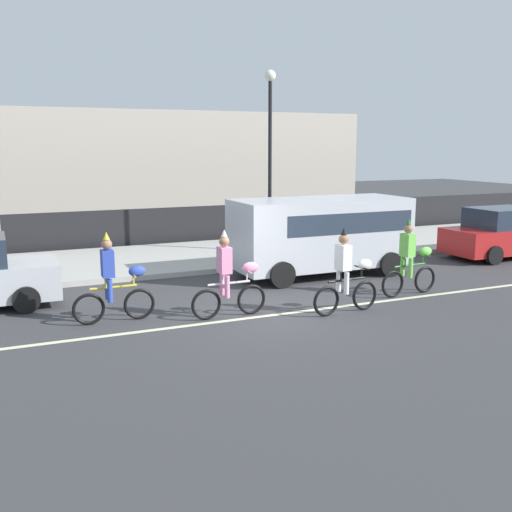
{
  "coord_description": "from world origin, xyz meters",
  "views": [
    {
      "loc": [
        -5.34,
        -11.88,
        3.67
      ],
      "look_at": [
        0.45,
        1.2,
        1.0
      ],
      "focal_mm": 42.0,
      "sensor_mm": 36.0,
      "label": 1
    }
  ],
  "objects_px": {
    "parade_cyclist_cobalt": "(114,283)",
    "parade_cyclist_pink": "(230,279)",
    "parade_cyclist_lime": "(410,262)",
    "parked_van_silver": "(323,230)",
    "parked_car_red": "(504,234)",
    "street_lamp_post": "(270,135)",
    "parade_cyclist_zebra": "(347,276)"
  },
  "relations": [
    {
      "from": "parade_cyclist_cobalt",
      "to": "parade_cyclist_pink",
      "type": "xyz_separation_m",
      "value": [
        2.33,
        -0.63,
        0.0
      ]
    },
    {
      "from": "parade_cyclist_lime",
      "to": "parked_van_silver",
      "type": "bearing_deg",
      "value": 104.97
    },
    {
      "from": "parade_cyclist_lime",
      "to": "parade_cyclist_cobalt",
      "type": "bearing_deg",
      "value": 174.98
    },
    {
      "from": "parade_cyclist_pink",
      "to": "parked_van_silver",
      "type": "distance_m",
      "value": 4.97
    },
    {
      "from": "parade_cyclist_cobalt",
      "to": "parked_car_red",
      "type": "height_order",
      "value": "parade_cyclist_cobalt"
    },
    {
      "from": "parked_van_silver",
      "to": "street_lamp_post",
      "type": "distance_m",
      "value": 4.28
    },
    {
      "from": "parade_cyclist_zebra",
      "to": "parked_van_silver",
      "type": "relative_size",
      "value": 0.38
    },
    {
      "from": "parade_cyclist_cobalt",
      "to": "parade_cyclist_lime",
      "type": "bearing_deg",
      "value": -5.02
    },
    {
      "from": "parade_cyclist_cobalt",
      "to": "street_lamp_post",
      "type": "xyz_separation_m",
      "value": [
        6.21,
        5.62,
        3.15
      ]
    },
    {
      "from": "parade_cyclist_zebra",
      "to": "parked_car_red",
      "type": "relative_size",
      "value": 0.47
    },
    {
      "from": "parade_cyclist_cobalt",
      "to": "street_lamp_post",
      "type": "bearing_deg",
      "value": 42.13
    },
    {
      "from": "parked_van_silver",
      "to": "parade_cyclist_lime",
      "type": "bearing_deg",
      "value": -75.03
    },
    {
      "from": "parked_van_silver",
      "to": "parade_cyclist_zebra",
      "type": "bearing_deg",
      "value": -112.37
    },
    {
      "from": "parade_cyclist_zebra",
      "to": "parked_car_red",
      "type": "height_order",
      "value": "parade_cyclist_zebra"
    },
    {
      "from": "parade_cyclist_cobalt",
      "to": "parked_van_silver",
      "type": "height_order",
      "value": "parked_van_silver"
    },
    {
      "from": "parade_cyclist_cobalt",
      "to": "parade_cyclist_pink",
      "type": "relative_size",
      "value": 1.0
    },
    {
      "from": "parade_cyclist_zebra",
      "to": "parade_cyclist_lime",
      "type": "height_order",
      "value": "same"
    },
    {
      "from": "parade_cyclist_pink",
      "to": "street_lamp_post",
      "type": "relative_size",
      "value": 0.33
    },
    {
      "from": "parked_car_red",
      "to": "street_lamp_post",
      "type": "relative_size",
      "value": 0.7
    },
    {
      "from": "parade_cyclist_cobalt",
      "to": "parked_car_red",
      "type": "relative_size",
      "value": 0.47
    },
    {
      "from": "parade_cyclist_pink",
      "to": "parade_cyclist_lime",
      "type": "xyz_separation_m",
      "value": [
        4.77,
        0.0,
        0.0
      ]
    },
    {
      "from": "parade_cyclist_zebra",
      "to": "street_lamp_post",
      "type": "xyz_separation_m",
      "value": [
        1.41,
        6.99,
        3.15
      ]
    },
    {
      "from": "parade_cyclist_cobalt",
      "to": "parked_van_silver",
      "type": "distance_m",
      "value": 6.74
    },
    {
      "from": "parked_van_silver",
      "to": "street_lamp_post",
      "type": "height_order",
      "value": "street_lamp_post"
    },
    {
      "from": "parade_cyclist_pink",
      "to": "parked_van_silver",
      "type": "height_order",
      "value": "parked_van_silver"
    },
    {
      "from": "parked_van_silver",
      "to": "parked_car_red",
      "type": "relative_size",
      "value": 1.22
    },
    {
      "from": "parade_cyclist_pink",
      "to": "parade_cyclist_cobalt",
      "type": "bearing_deg",
      "value": 164.94
    },
    {
      "from": "parade_cyclist_zebra",
      "to": "parked_car_red",
      "type": "xyz_separation_m",
      "value": [
        8.34,
        3.61,
        -0.06
      ]
    },
    {
      "from": "parade_cyclist_pink",
      "to": "parked_van_silver",
      "type": "bearing_deg",
      "value": 36.4
    },
    {
      "from": "parked_van_silver",
      "to": "parked_car_red",
      "type": "height_order",
      "value": "parked_van_silver"
    },
    {
      "from": "parade_cyclist_lime",
      "to": "street_lamp_post",
      "type": "xyz_separation_m",
      "value": [
        -0.89,
        6.24,
        3.15
      ]
    },
    {
      "from": "parked_car_red",
      "to": "street_lamp_post",
      "type": "bearing_deg",
      "value": 153.97
    }
  ]
}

